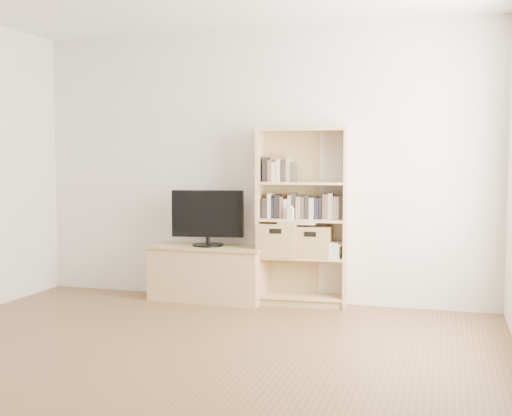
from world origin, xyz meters
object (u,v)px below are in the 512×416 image
at_px(bookshelf, 302,217).
at_px(television, 208,218).
at_px(basket_left, 278,239).
at_px(basket_right, 313,241).
at_px(laptop, 298,222).
at_px(tv_stand, 208,274).
at_px(baby_monitor, 291,214).

relative_size(bookshelf, television, 2.39).
xyz_separation_m(bookshelf, basket_left, (-0.22, -0.02, -0.22)).
xyz_separation_m(television, basket_right, (1.01, 0.06, -0.20)).
bearing_deg(basket_right, television, -178.40).
xyz_separation_m(bookshelf, laptop, (-0.03, -0.02, -0.05)).
bearing_deg(basket_left, bookshelf, 1.33).
bearing_deg(bookshelf, laptop, -152.25).
relative_size(television, basket_left, 1.87).
distance_m(bookshelf, basket_left, 0.31).
bearing_deg(tv_stand, bookshelf, 5.76).
distance_m(basket_right, laptop, 0.22).
bearing_deg(tv_stand, basket_left, 5.03).
bearing_deg(basket_left, tv_stand, 178.30).
xyz_separation_m(baby_monitor, basket_left, (-0.14, 0.08, -0.25)).
bearing_deg(television, laptop, -6.89).
relative_size(television, basket_right, 2.02).
bearing_deg(television, tv_stand, 170.44).
relative_size(baby_monitor, basket_left, 0.29).
xyz_separation_m(basket_left, basket_right, (0.32, 0.03, -0.01)).
distance_m(tv_stand, basket_left, 0.78).
xyz_separation_m(bookshelf, television, (-0.91, -0.06, -0.03)).
xyz_separation_m(tv_stand, basket_right, (1.01, 0.06, 0.35)).
height_order(tv_stand, baby_monitor, baby_monitor).
height_order(television, basket_right, television).
height_order(bookshelf, baby_monitor, bookshelf).
xyz_separation_m(basket_right, laptop, (-0.13, -0.02, 0.18)).
relative_size(bookshelf, basket_right, 4.82).
bearing_deg(baby_monitor, television, -172.66).
bearing_deg(bookshelf, baby_monitor, -135.00).
relative_size(bookshelf, laptop, 4.78).
xyz_separation_m(bookshelf, baby_monitor, (-0.08, -0.10, 0.03)).
bearing_deg(baby_monitor, laptop, 65.91).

